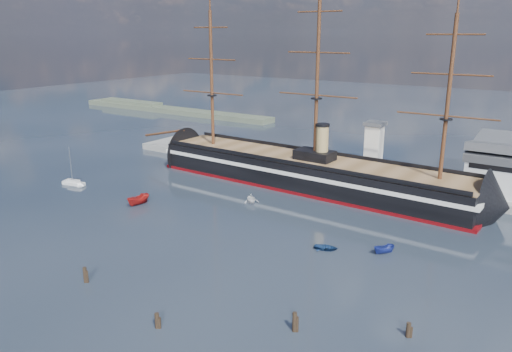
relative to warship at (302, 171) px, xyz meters
The scene contains 14 objects.
ground 23.55m from the warship, 59.54° to the right, with size 600.00×600.00×0.00m, color black.
quay 27.31m from the warship, 36.32° to the left, with size 180.00×18.00×2.00m, color slate.
quay_tower 20.49m from the warship, 41.36° to the left, with size 5.00×5.00×15.00m.
shoreline 147.92m from the warship, 149.53° to the left, with size 120.00×10.00×4.00m.
warship is the anchor object (origin of this frame).
sailboat 61.94m from the warship, 146.49° to the right, with size 6.80×3.06×10.50m.
motorboat_a 43.67m from the warship, 124.39° to the right, with size 7.50×2.75×3.00m, color #A51917.
motorboat_b 41.65m from the warship, 54.49° to the right, with size 2.81×1.12×1.31m, color navy.
motorboat_c 45.09m from the warship, 40.89° to the right, with size 5.19×1.90×2.08m, color navy.
motorboat_d 20.09m from the warship, 99.13° to the right, with size 6.89×2.98×2.53m, color white.
piling_near_left 67.91m from the warship, 92.68° to the right, with size 0.64×0.64×3.40m, color black.
piling_near_mid 72.61m from the warship, 77.07° to the right, with size 0.64×0.64×3.00m, color black.
piling_near_right 68.91m from the warship, 61.75° to the right, with size 0.64×0.64×3.60m, color black.
piling_far_right 70.42m from the warship, 49.10° to the right, with size 0.64×0.64×2.87m, color black.
Camera 1 is at (50.24, -53.69, 39.85)m, focal length 35.00 mm.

